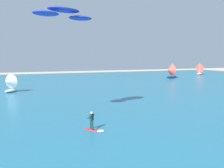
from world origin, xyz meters
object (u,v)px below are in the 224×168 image
Objects in this scene: kite at (64,14)px; sailboat_outermost at (170,71)px; sailboat_trailing at (201,69)px; kitesurfer at (93,124)px; sailboat_mid_right at (9,83)px.

kite is 1.49× the size of sailboat_outermost.
kite is 1.61× the size of sailboat_trailing.
sailboat_mid_right reaches higher than kitesurfer.
sailboat_trailing is 0.92× the size of sailboat_outermost.
sailboat_trailing is at bearing 22.74° from sailboat_outermost.
sailboat_outermost is (37.49, 41.10, 1.59)m from kitesurfer.
kite reaches higher than kitesurfer.
sailboat_mid_right is 47.65m from sailboat_outermost.
kite is 1.89× the size of sailboat_mid_right.
sailboat_trailing is at bearing 36.87° from kite.
sailboat_mid_right is at bearing 106.97° from kite.
sailboat_outermost reaches higher than sailboat_trailing.
kitesurfer is at bearing -132.37° from sailboat_outermost.
sailboat_mid_right is at bearing 106.55° from kitesurfer.
kite is at bearing -137.54° from sailboat_outermost.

